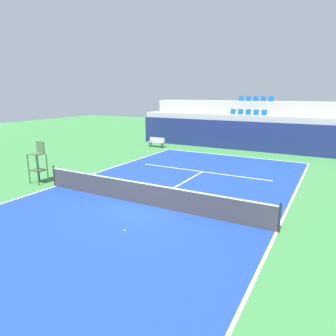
# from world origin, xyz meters

# --- Properties ---
(ground_plane) EXTENTS (80.00, 80.00, 0.00)m
(ground_plane) POSITION_xyz_m (0.00, 0.00, 0.00)
(ground_plane) COLOR #387A3D
(court_surface) EXTENTS (11.00, 24.00, 0.01)m
(court_surface) POSITION_xyz_m (0.00, 0.00, 0.01)
(court_surface) COLOR navy
(court_surface) RESTS_ON ground_plane
(baseline_far) EXTENTS (11.00, 0.10, 0.00)m
(baseline_far) POSITION_xyz_m (0.00, 11.95, 0.01)
(baseline_far) COLOR white
(baseline_far) RESTS_ON court_surface
(sideline_left) EXTENTS (0.10, 24.00, 0.00)m
(sideline_left) POSITION_xyz_m (-5.45, 0.00, 0.01)
(sideline_left) COLOR white
(sideline_left) RESTS_ON court_surface
(sideline_right) EXTENTS (0.10, 24.00, 0.00)m
(sideline_right) POSITION_xyz_m (5.45, 0.00, 0.01)
(sideline_right) COLOR white
(sideline_right) RESTS_ON court_surface
(service_line_far) EXTENTS (8.26, 0.10, 0.00)m
(service_line_far) POSITION_xyz_m (0.00, 6.40, 0.01)
(service_line_far) COLOR white
(service_line_far) RESTS_ON court_surface
(centre_service_line) EXTENTS (0.10, 6.40, 0.00)m
(centre_service_line) POSITION_xyz_m (0.00, 3.20, 0.01)
(centre_service_line) COLOR white
(centre_service_line) RESTS_ON court_surface
(back_wall) EXTENTS (18.95, 0.30, 2.39)m
(back_wall) POSITION_xyz_m (0.00, 14.72, 1.19)
(back_wall) COLOR navy
(back_wall) RESTS_ON ground_plane
(stands_tier_lower) EXTENTS (18.95, 2.40, 2.86)m
(stands_tier_lower) POSITION_xyz_m (0.00, 16.07, 1.43)
(stands_tier_lower) COLOR #9E9E99
(stands_tier_lower) RESTS_ON ground_plane
(stands_tier_upper) EXTENTS (18.95, 2.40, 3.94)m
(stands_tier_upper) POSITION_xyz_m (0.00, 18.47, 1.97)
(stands_tier_upper) COLOR #9E9E99
(stands_tier_upper) RESTS_ON ground_plane
(seating_row_lower) EXTENTS (3.13, 0.44, 0.44)m
(seating_row_lower) POSITION_xyz_m (0.00, 16.16, 2.98)
(seating_row_lower) COLOR #145193
(seating_row_lower) RESTS_ON stands_tier_lower
(seating_row_upper) EXTENTS (3.13, 0.44, 0.44)m
(seating_row_upper) POSITION_xyz_m (0.00, 18.56, 4.07)
(seating_row_upper) COLOR #145193
(seating_row_upper) RESTS_ON stands_tier_upper
(tennis_net) EXTENTS (11.08, 0.08, 1.07)m
(tennis_net) POSITION_xyz_m (0.00, 0.00, 0.51)
(tennis_net) COLOR black
(tennis_net) RESTS_ON court_surface
(umpire_chair) EXTENTS (0.76, 0.66, 2.20)m
(umpire_chair) POSITION_xyz_m (-6.70, 0.06, 1.19)
(umpire_chair) COLOR #334C2D
(umpire_chair) RESTS_ON ground_plane
(player_bench) EXTENTS (1.50, 0.40, 0.85)m
(player_bench) POSITION_xyz_m (-6.95, 12.46, 0.51)
(player_bench) COLOR #99999E
(player_bench) RESTS_ON ground_plane
(tennis_ball_0) EXTENTS (0.07, 0.07, 0.07)m
(tennis_ball_0) POSITION_xyz_m (0.84, -2.50, 0.04)
(tennis_ball_0) COLOR #CCE033
(tennis_ball_0) RESTS_ON court_surface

